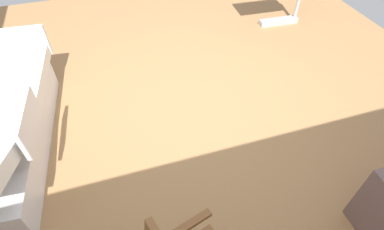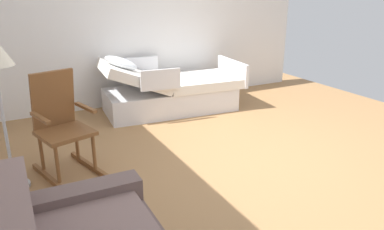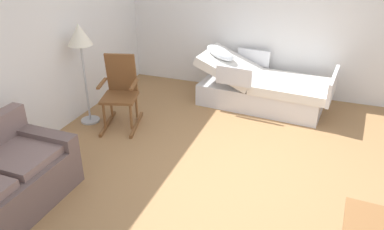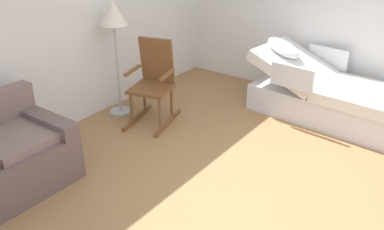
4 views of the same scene
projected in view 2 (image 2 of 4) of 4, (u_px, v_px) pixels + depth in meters
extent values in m
plane|color=#9E7247|center=(246.00, 158.00, 4.21)|extent=(6.52, 6.52, 0.00)
cube|color=white|center=(154.00, 18.00, 5.97)|extent=(0.10, 5.41, 2.70)
cube|color=silver|center=(170.00, 99.00, 5.75)|extent=(1.03, 2.00, 0.35)
cube|color=white|center=(198.00, 81.00, 5.84)|extent=(1.00, 1.23, 0.14)
cube|color=white|center=(134.00, 76.00, 5.42)|extent=(0.99, 1.00, 0.47)
ellipsoid|color=white|center=(121.00, 63.00, 5.28)|extent=(0.38, 0.52, 0.30)
cube|color=silver|center=(161.00, 80.00, 5.05)|extent=(0.08, 0.56, 0.28)
cube|color=silver|center=(141.00, 66.00, 5.93)|extent=(0.08, 0.56, 0.28)
cube|color=silver|center=(232.00, 71.00, 6.03)|extent=(0.95, 0.13, 0.36)
cylinder|color=black|center=(125.00, 121.00, 5.19)|extent=(0.10, 0.10, 0.10)
cylinder|color=black|center=(114.00, 107.00, 5.81)|extent=(0.10, 0.10, 0.10)
cylinder|color=black|center=(227.00, 108.00, 5.77)|extent=(0.10, 0.10, 0.10)
cylinder|color=black|center=(207.00, 96.00, 6.40)|extent=(0.10, 0.10, 0.10)
cube|color=#68534F|center=(80.00, 228.00, 2.49)|extent=(0.19, 0.85, 0.60)
cube|color=brown|center=(49.00, 178.00, 3.70)|extent=(0.74, 0.24, 0.05)
cube|color=brown|center=(89.00, 165.00, 3.98)|extent=(0.74, 0.24, 0.05)
cylinder|color=brown|center=(94.00, 152.00, 3.76)|extent=(0.04, 0.04, 0.40)
cylinder|color=brown|center=(57.00, 163.00, 3.52)|extent=(0.04, 0.04, 0.40)
cylinder|color=brown|center=(77.00, 141.00, 4.02)|extent=(0.04, 0.04, 0.40)
cylinder|color=brown|center=(41.00, 151.00, 3.77)|extent=(0.04, 0.04, 0.40)
cube|color=brown|center=(65.00, 133.00, 3.70)|extent=(0.57, 0.59, 0.04)
cube|color=brown|center=(53.00, 100.00, 3.74)|extent=(0.23, 0.45, 0.60)
cube|color=brown|center=(86.00, 107.00, 3.77)|extent=(0.38, 0.15, 0.03)
cube|color=brown|center=(40.00, 118.00, 3.47)|extent=(0.38, 0.15, 0.03)
cylinder|color=#B2B5BA|center=(15.00, 186.00, 3.58)|extent=(0.28, 0.28, 0.03)
cylinder|color=#B2B5BA|center=(5.00, 128.00, 3.39)|extent=(0.03, 0.03, 1.15)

